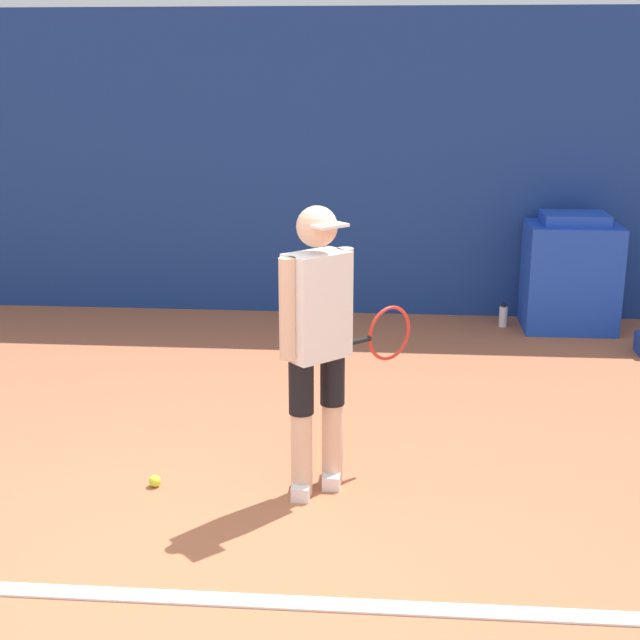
{
  "coord_description": "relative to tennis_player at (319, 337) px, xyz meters",
  "views": [
    {
      "loc": [
        0.87,
        -3.72,
        2.33
      ],
      "look_at": [
        0.48,
        1.07,
        0.94
      ],
      "focal_mm": 50.0,
      "sensor_mm": 36.0,
      "label": 1
    }
  ],
  "objects": [
    {
      "name": "tennis_ball",
      "position": [
        -0.94,
        -0.07,
        -0.86
      ],
      "size": [
        0.07,
        0.07,
        0.07
      ],
      "color": "#D1E533",
      "rests_on": "ground_plane"
    },
    {
      "name": "ground_plane",
      "position": [
        -0.49,
        -0.88,
        -0.9
      ],
      "size": [
        24.0,
        24.0,
        0.0
      ],
      "primitive_type": "plane",
      "color": "#B76642"
    },
    {
      "name": "tennis_player",
      "position": [
        0.0,
        0.0,
        0.0
      ],
      "size": [
        0.71,
        0.69,
        1.62
      ],
      "rotation": [
        0.0,
        0.0,
        0.76
      ],
      "color": "beige",
      "rests_on": "ground_plane"
    },
    {
      "name": "back_wall",
      "position": [
        -0.49,
        3.76,
        0.51
      ],
      "size": [
        24.0,
        0.1,
        2.82
      ],
      "color": "navy",
      "rests_on": "ground_plane"
    },
    {
      "name": "covered_chair",
      "position": [
        1.99,
        3.35,
        -0.39
      ],
      "size": [
        0.81,
        0.61,
        1.06
      ],
      "color": "blue",
      "rests_on": "ground_plane"
    },
    {
      "name": "water_bottle",
      "position": [
        1.42,
        3.36,
        -0.8
      ],
      "size": [
        0.08,
        0.08,
        0.21
      ],
      "color": "white",
      "rests_on": "ground_plane"
    },
    {
      "name": "court_baseline",
      "position": [
        -0.49,
        -1.15,
        -0.89
      ],
      "size": [
        21.6,
        0.1,
        0.01
      ],
      "color": "white",
      "rests_on": "ground_plane"
    }
  ]
}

